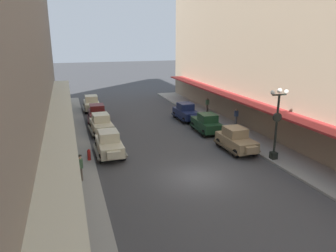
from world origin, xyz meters
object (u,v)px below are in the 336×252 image
at_px(lamp_post_with_clock, 277,121).
at_px(pedestrian_3, 68,110).
at_px(parked_car_6, 236,139).
at_px(parked_car_3, 109,143).
at_px(pedestrian_0, 207,105).
at_px(parked_car_5, 92,103).
at_px(pedestrian_4, 80,168).
at_px(pedestrian_1, 236,116).
at_px(pedestrian_2, 60,109).
at_px(pedestrian_5, 54,230).
at_px(fire_hydrant, 89,155).
at_px(parked_car_4, 186,112).
at_px(parked_car_0, 101,124).
at_px(parked_car_2, 207,123).
at_px(parked_car_1, 97,113).

relative_size(lamp_post_with_clock, pedestrian_3, 3.09).
bearing_deg(lamp_post_with_clock, parked_car_6, 120.15).
bearing_deg(pedestrian_3, lamp_post_with_clock, -51.26).
distance_m(parked_car_3, pedestrian_0, 16.58).
relative_size(parked_car_5, lamp_post_with_clock, 0.83).
xyz_separation_m(lamp_post_with_clock, pedestrian_4, (-13.49, 0.53, -1.97)).
xyz_separation_m(parked_car_6, pedestrian_1, (3.65, 6.37, 0.05)).
relative_size(pedestrian_2, pedestrian_3, 0.98).
xyz_separation_m(pedestrian_0, pedestrian_3, (-15.68, 2.19, 0.02)).
bearing_deg(parked_car_3, pedestrian_5, -109.23).
relative_size(pedestrian_0, pedestrian_3, 0.98).
relative_size(lamp_post_with_clock, pedestrian_1, 3.15).
xyz_separation_m(pedestrian_1, pedestrian_2, (-16.92, 8.93, 0.00)).
relative_size(fire_hydrant, pedestrian_4, 0.49).
relative_size(parked_car_4, fire_hydrant, 5.25).
bearing_deg(parked_car_0, pedestrian_2, 116.77).
distance_m(parked_car_5, fire_hydrant, 16.70).
bearing_deg(parked_car_6, pedestrian_4, -169.73).
xyz_separation_m(parked_car_0, parked_car_5, (-0.07, 9.88, 0.00)).
relative_size(fire_hydrant, pedestrian_0, 0.50).
xyz_separation_m(parked_car_5, pedestrian_2, (-3.67, -2.48, 0.05)).
distance_m(parked_car_0, lamp_post_with_clock, 15.48).
bearing_deg(pedestrian_5, parked_car_4, 54.99).
xyz_separation_m(pedestrian_1, pedestrian_3, (-16.02, 8.30, 0.02)).
height_order(parked_car_5, pedestrian_3, parked_car_5).
relative_size(pedestrian_2, pedestrian_4, 0.98).
bearing_deg(pedestrian_2, pedestrian_0, -9.66).
distance_m(parked_car_5, pedestrian_3, 4.16).
height_order(parked_car_2, pedestrian_4, parked_car_2).
bearing_deg(fire_hydrant, parked_car_4, 39.36).
bearing_deg(parked_car_6, parked_car_4, 91.65).
height_order(lamp_post_with_clock, pedestrian_4, lamp_post_with_clock).
xyz_separation_m(pedestrian_1, pedestrian_5, (-16.94, -14.83, 0.02)).
xyz_separation_m(fire_hydrant, pedestrian_3, (-1.18, 13.51, 0.45)).
xyz_separation_m(parked_car_1, pedestrian_0, (12.78, 0.29, 0.05)).
distance_m(parked_car_5, pedestrian_5, 26.50).
xyz_separation_m(lamp_post_with_clock, pedestrian_3, (-13.93, 17.37, -1.97)).
bearing_deg(pedestrian_0, parked_car_4, -146.48).
bearing_deg(parked_car_1, parked_car_3, -90.76).
distance_m(pedestrian_0, pedestrian_4, 21.13).
bearing_deg(pedestrian_1, fire_hydrant, -160.64).
distance_m(parked_car_5, pedestrian_4, 20.08).
bearing_deg(fire_hydrant, pedestrian_1, 19.36).
bearing_deg(parked_car_5, pedestrian_2, -145.91).
bearing_deg(parked_car_1, parked_car_6, -52.15).
distance_m(parked_car_2, lamp_post_with_clock, 8.38).
relative_size(parked_car_6, lamp_post_with_clock, 0.83).
bearing_deg(parked_car_3, parked_car_2, 18.49).
bearing_deg(pedestrian_1, pedestrian_5, -138.79).
xyz_separation_m(lamp_post_with_clock, pedestrian_1, (2.09, 9.07, -2.00)).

